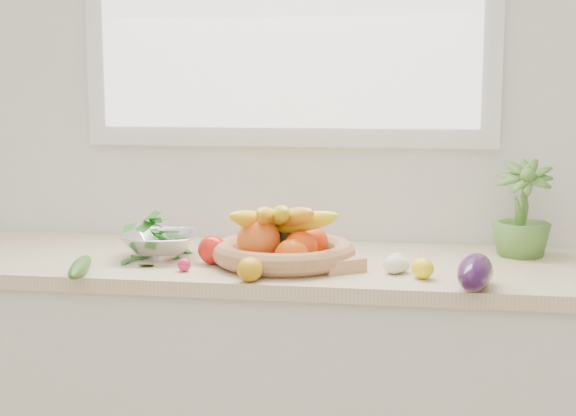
% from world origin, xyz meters
% --- Properties ---
extents(back_wall, '(4.50, 0.02, 2.70)m').
position_xyz_m(back_wall, '(0.00, 2.25, 1.35)').
color(back_wall, white).
rests_on(back_wall, ground).
extents(counter_cabinet, '(2.20, 0.58, 0.86)m').
position_xyz_m(counter_cabinet, '(0.00, 1.95, 0.43)').
color(counter_cabinet, silver).
rests_on(counter_cabinet, ground).
extents(countertop, '(2.24, 0.62, 0.04)m').
position_xyz_m(countertop, '(0.00, 1.95, 0.88)').
color(countertop, beige).
rests_on(countertop, counter_cabinet).
extents(orange_loose, '(0.10, 0.10, 0.09)m').
position_xyz_m(orange_loose, '(0.08, 1.77, 0.95)').
color(orange_loose, '#E24907').
rests_on(orange_loose, countertop).
extents(lemon_a, '(0.07, 0.09, 0.06)m').
position_xyz_m(lemon_a, '(-0.01, 1.67, 0.93)').
color(lemon_a, '#D4960B').
rests_on(lemon_a, countertop).
extents(lemon_b, '(0.08, 0.09, 0.07)m').
position_xyz_m(lemon_b, '(0.56, 1.73, 0.93)').
color(lemon_b, '#D0D20B').
rests_on(lemon_b, countertop).
extents(lemon_c, '(0.08, 0.09, 0.05)m').
position_xyz_m(lemon_c, '(0.42, 1.77, 0.93)').
color(lemon_c, yellow).
rests_on(lemon_c, countertop).
extents(apple, '(0.10, 0.10, 0.08)m').
position_xyz_m(apple, '(-0.15, 1.85, 0.94)').
color(apple, red).
rests_on(apple, countertop).
extents(ginger, '(0.12, 0.11, 0.04)m').
position_xyz_m(ginger, '(0.22, 1.81, 0.92)').
color(ginger, tan).
rests_on(ginger, countertop).
extents(garlic_a, '(0.06, 0.06, 0.04)m').
position_xyz_m(garlic_a, '(0.37, 1.83, 0.92)').
color(garlic_a, beige).
rests_on(garlic_a, countertop).
extents(garlic_b, '(0.05, 0.05, 0.04)m').
position_xyz_m(garlic_b, '(0.36, 1.89, 0.92)').
color(garlic_b, white).
rests_on(garlic_b, countertop).
extents(garlic_c, '(0.07, 0.07, 0.05)m').
position_xyz_m(garlic_c, '(0.35, 1.81, 0.92)').
color(garlic_c, silver).
rests_on(garlic_c, countertop).
extents(eggplant, '(0.12, 0.23, 0.09)m').
position_xyz_m(eggplant, '(0.55, 1.68, 0.94)').
color(eggplant, '#30103D').
rests_on(eggplant, countertop).
extents(cucumber, '(0.09, 0.23, 0.04)m').
position_xyz_m(cucumber, '(-0.46, 1.67, 0.92)').
color(cucumber, '#2C5C1B').
rests_on(cucumber, countertop).
extents(radish, '(0.05, 0.05, 0.04)m').
position_xyz_m(radish, '(-0.20, 1.75, 0.92)').
color(radish, '#D51A51').
rests_on(radish, countertop).
extents(potted_herb, '(0.19, 0.19, 0.30)m').
position_xyz_m(potted_herb, '(0.71, 2.10, 1.03)').
color(potted_herb, '#4F822F').
rests_on(potted_herb, countertop).
extents(fruit_basket, '(0.50, 0.50, 0.19)m').
position_xyz_m(fruit_basket, '(0.04, 1.88, 0.96)').
color(fruit_basket, '#AC754C').
rests_on(fruit_basket, countertop).
extents(colander_with_spinach, '(0.25, 0.25, 0.12)m').
position_xyz_m(colander_with_spinach, '(-0.31, 1.90, 0.96)').
color(colander_with_spinach, silver).
rests_on(colander_with_spinach, countertop).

